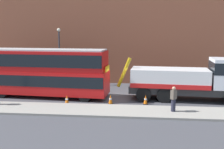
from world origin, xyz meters
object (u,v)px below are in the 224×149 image
Objects in this scene: pedestrian_bystander at (174,99)px; traffic_cone_near_truck at (146,100)px; traffic_cone_midway at (111,100)px; street_lamp at (59,52)px; traffic_cone_near_bus at (67,100)px; recovery_tow_truck at (192,79)px; double_decker_bus at (43,71)px.

traffic_cone_near_truck is (-1.80, 2.17, -0.64)m from pedestrian_bystander.
traffic_cone_midway is 9.56m from street_lamp.
pedestrian_bystander is 2.38× the size of traffic_cone_near_bus.
street_lamp reaches higher than traffic_cone_near_truck.
recovery_tow_truck reaches higher than traffic_cone_near_truck.
traffic_cone_near_truck is at bearing -6.75° from pedestrian_bystander.
recovery_tow_truck is 14.20× the size of traffic_cone_near_bus.
traffic_cone_near_bus is at bearing -35.82° from double_decker_bus.
recovery_tow_truck is 12.30m from double_decker_bus.
recovery_tow_truck is at bearing 4.25° from double_decker_bus.
pedestrian_bystander reaches higher than traffic_cone_midway.
traffic_cone_near_bus is at bearing -174.43° from traffic_cone_near_truck.
pedestrian_bystander is at bearing -112.55° from recovery_tow_truck.
street_lamp reaches higher than recovery_tow_truck.
pedestrian_bystander is at bearing -11.51° from traffic_cone_near_bus.
traffic_cone_midway is 0.12× the size of street_lamp.
traffic_cone_near_truck is (8.58, -1.61, -1.89)m from double_decker_bus.
traffic_cone_midway is (5.90, -1.79, -1.89)m from double_decker_bus.
double_decker_bus is at bearing 23.51° from pedestrian_bystander.
traffic_cone_near_truck is 11.31m from street_lamp.
double_decker_bus is at bearing 169.38° from traffic_cone_near_truck.
double_decker_bus reaches higher than traffic_cone_near_truck.
pedestrian_bystander is (-1.90, -3.74, -0.77)m from recovery_tow_truck.
street_lamp is (-5.96, 6.79, 3.13)m from traffic_cone_midway.
street_lamp reaches higher than traffic_cone_near_bus.
street_lamp is (-8.63, 6.61, 3.13)m from traffic_cone_near_truck.
pedestrian_bystander reaches higher than traffic_cone_near_truck.
street_lamp is at bearing 162.22° from recovery_tow_truck.
recovery_tow_truck is 4.27m from traffic_cone_near_truck.
pedestrian_bystander is 7.98m from traffic_cone_near_bus.
street_lamp is at bearing 142.56° from traffic_cone_near_truck.
traffic_cone_near_truck is at bearing 3.95° from traffic_cone_midway.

